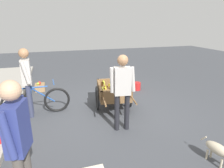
{
  "coord_description": "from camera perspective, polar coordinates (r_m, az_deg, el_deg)",
  "views": [
    {
      "loc": [
        -4.45,
        1.35,
        2.28
      ],
      "look_at": [
        0.11,
        -0.06,
        0.75
      ],
      "focal_mm": 31.29,
      "sensor_mm": 36.0,
      "label": 1
    }
  ],
  "objects": [
    {
      "name": "vendor_person",
      "position": [
        4.05,
        3.03,
        -0.73
      ],
      "size": [
        0.25,
        0.55,
        1.66
      ],
      "color": "black",
      "rests_on": "ground"
    },
    {
      "name": "ground_plane",
      "position": [
        5.18,
        -0.27,
        -8.36
      ],
      "size": [
        24.0,
        24.0,
        0.0
      ],
      "primitive_type": "plane",
      "color": "#3D3F44"
    },
    {
      "name": "plastic_bucket",
      "position": [
        6.87,
        7.16,
        -0.62
      ],
      "size": [
        0.29,
        0.29,
        0.26
      ],
      "primitive_type": "cylinder",
      "color": "#B21E1E",
      "rests_on": "ground"
    },
    {
      "name": "dog",
      "position": [
        3.81,
        29.01,
        -16.59
      ],
      "size": [
        0.67,
        0.25,
        0.4
      ],
      "color": "beige",
      "rests_on": "ground"
    },
    {
      "name": "apple_crate",
      "position": [
        7.21,
        -20.3,
        -0.8
      ],
      "size": [
        0.44,
        0.32,
        0.32
      ],
      "color": "#99754C",
      "rests_on": "ground"
    },
    {
      "name": "cyclist_person",
      "position": [
        5.11,
        -23.66,
        2.04
      ],
      "size": [
        0.52,
        0.23,
        1.7
      ],
      "color": "#333851",
      "rests_on": "ground"
    },
    {
      "name": "fruit_cart",
      "position": [
        5.3,
        0.43,
        -2.58
      ],
      "size": [
        1.74,
        1.02,
        0.73
      ],
      "color": "brown",
      "rests_on": "ground"
    },
    {
      "name": "bystander_person",
      "position": [
        2.53,
        -25.8,
        -13.73
      ],
      "size": [
        0.51,
        0.27,
        1.7
      ],
      "color": "#4C4742",
      "rests_on": "ground"
    },
    {
      "name": "bicycle",
      "position": [
        5.31,
        -21.14,
        -4.81
      ],
      "size": [
        0.46,
        1.66,
        0.85
      ],
      "color": "black",
      "rests_on": "ground"
    }
  ]
}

